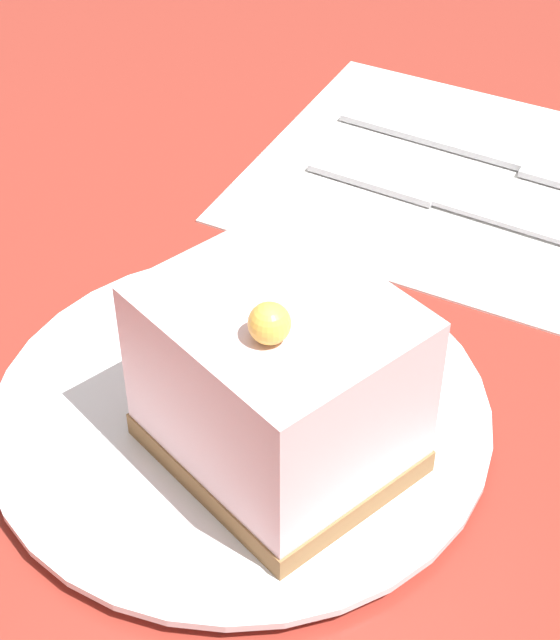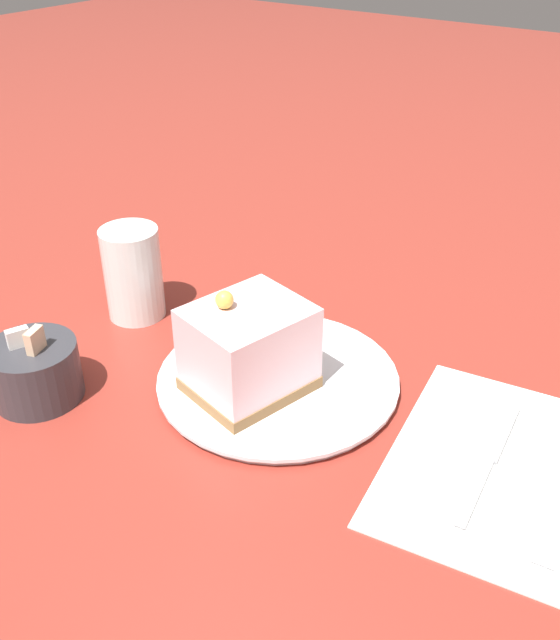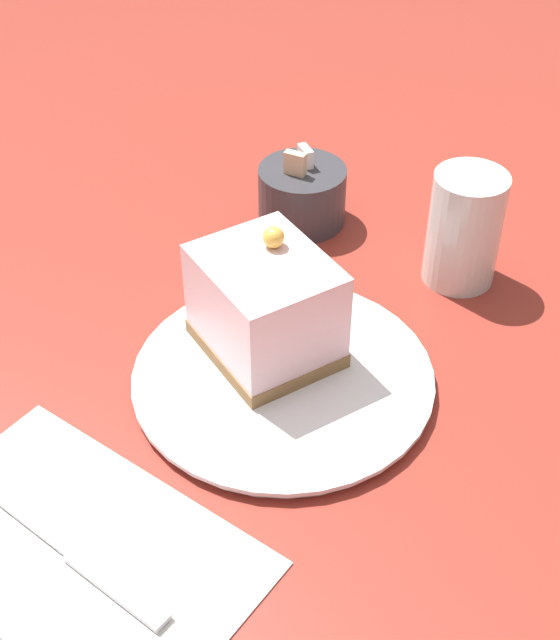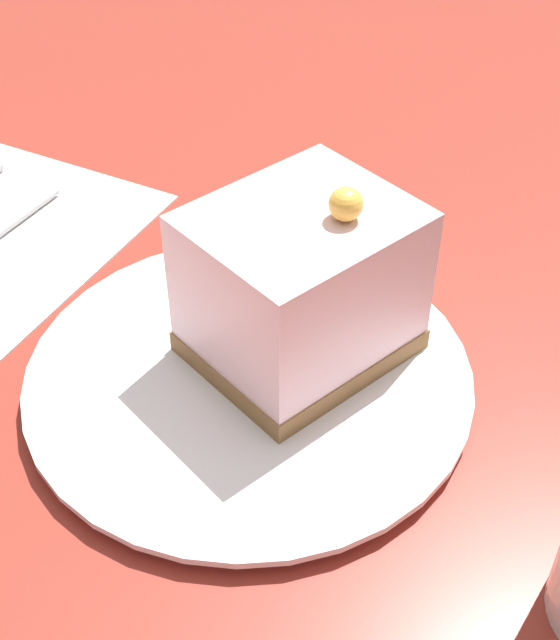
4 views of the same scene
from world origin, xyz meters
name	(u,v)px [view 2 (image 2 of 4)]	position (x,y,z in m)	size (l,w,h in m)	color
ground_plane	(242,377)	(0.00, 0.00, 0.00)	(4.00, 4.00, 0.00)	maroon
plate	(278,380)	(-0.04, -0.01, 0.01)	(0.23, 0.23, 0.01)	white
cake_slice	(248,350)	(-0.02, 0.02, 0.05)	(0.11, 0.12, 0.10)	olive
napkin	(525,475)	(-0.27, -0.03, 0.00)	(0.25, 0.26, 0.00)	white
knife	(494,449)	(-0.24, -0.04, 0.01)	(0.03, 0.16, 0.00)	#B2B2B7
sugar_bowl	(35,371)	(0.14, 0.13, 0.03)	(0.08, 0.08, 0.08)	#333338
drinking_glass	(133,273)	(0.17, -0.03, 0.05)	(0.06, 0.06, 0.10)	silver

